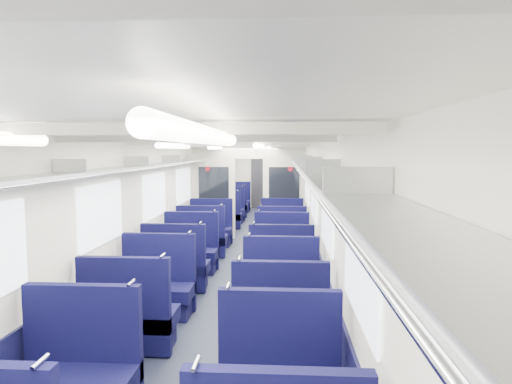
{
  "coord_description": "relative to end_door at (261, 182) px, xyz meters",
  "views": [
    {
      "loc": [
        0.85,
        -8.25,
        2.2
      ],
      "look_at": [
        0.15,
        3.24,
        1.14
      ],
      "focal_mm": 31.49,
      "sensor_mm": 36.0,
      "label": 1
    }
  ],
  "objects": [
    {
      "name": "luggage_rack_right",
      "position": [
        1.21,
        -8.94,
        0.97
      ],
      "size": [
        0.36,
        17.4,
        0.18
      ],
      "color": "#B2B5BA",
      "rests_on": "wall_right"
    },
    {
      "name": "seat_22",
      "position": [
        -0.83,
        -3.6,
        -0.66
      ],
      "size": [
        1.0,
        0.55,
        1.12
      ],
      "color": "#0B0A34",
      "rests_on": "floor"
    },
    {
      "name": "end_door",
      "position": [
        0.0,
        0.0,
        0.0
      ],
      "size": [
        0.75,
        0.06,
        2.0
      ],
      "primitive_type": "cube",
      "color": "black",
      "rests_on": "floor"
    },
    {
      "name": "seat_20",
      "position": [
        -0.83,
        -4.73,
        -0.66
      ],
      "size": [
        1.0,
        0.55,
        1.12
      ],
      "color": "#0B0A34",
      "rests_on": "floor"
    },
    {
      "name": "ceiling",
      "position": [
        0.0,
        -8.94,
        1.35
      ],
      "size": [
        2.8,
        18.0,
        0.01
      ],
      "primitive_type": "cube",
      "color": "white",
      "rests_on": "wall_left"
    },
    {
      "name": "wall_far",
      "position": [
        0.0,
        0.06,
        0.18
      ],
      "size": [
        2.8,
        0.02,
        2.35
      ],
      "primitive_type": "cube",
      "color": "beige",
      "rests_on": "floor"
    },
    {
      "name": "dado_right",
      "position": [
        1.39,
        -8.94,
        -0.65
      ],
      "size": [
        0.03,
        17.9,
        0.7
      ],
      "primitive_type": "cube",
      "color": "black",
      "rests_on": "floor"
    },
    {
      "name": "seat_26",
      "position": [
        -0.83,
        -1.27,
        -0.66
      ],
      "size": [
        1.0,
        0.55,
        1.12
      ],
      "color": "#0B0A34",
      "rests_on": "floor"
    },
    {
      "name": "seat_12",
      "position": [
        -0.83,
        -10.36,
        -0.66
      ],
      "size": [
        1.0,
        0.55,
        1.12
      ],
      "color": "#0B0A34",
      "rests_on": "floor"
    },
    {
      "name": "seat_9",
      "position": [
        0.83,
        -12.58,
        -0.66
      ],
      "size": [
        1.0,
        0.55,
        1.12
      ],
      "color": "#0B0A34",
      "rests_on": "floor"
    },
    {
      "name": "dado_left",
      "position": [
        -1.39,
        -8.94,
        -0.65
      ],
      "size": [
        0.03,
        17.9,
        0.7
      ],
      "primitive_type": "cube",
      "color": "black",
      "rests_on": "floor"
    },
    {
      "name": "seat_17",
      "position": [
        0.83,
        -8.06,
        -0.66
      ],
      "size": [
        1.0,
        0.55,
        1.12
      ],
      "color": "#0B0A34",
      "rests_on": "floor"
    },
    {
      "name": "seat_25",
      "position": [
        0.83,
        -2.54,
        -0.66
      ],
      "size": [
        1.0,
        0.55,
        1.12
      ],
      "color": "#0B0A34",
      "rests_on": "floor"
    },
    {
      "name": "floor",
      "position": [
        0.0,
        -8.94,
        -1.0
      ],
      "size": [
        2.8,
        18.0,
        0.01
      ],
      "primitive_type": "cube",
      "color": "black",
      "rests_on": "ground"
    },
    {
      "name": "wall_left",
      "position": [
        -1.4,
        -8.94,
        0.18
      ],
      "size": [
        0.02,
        18.0,
        2.35
      ],
      "primitive_type": "cube",
      "color": "beige",
      "rests_on": "floor"
    },
    {
      "name": "seat_14",
      "position": [
        -0.83,
        -9.26,
        -0.66
      ],
      "size": [
        1.0,
        0.55,
        1.12
      ],
      "color": "#0B0A34",
      "rests_on": "floor"
    },
    {
      "name": "bulkhead",
      "position": [
        -0.0,
        -6.09,
        0.23
      ],
      "size": [
        2.8,
        0.1,
        2.35
      ],
      "color": "silver",
      "rests_on": "floor"
    },
    {
      "name": "seat_13",
      "position": [
        0.83,
        -10.32,
        -0.66
      ],
      "size": [
        1.0,
        0.55,
        1.12
      ],
      "color": "#0B0A34",
      "rests_on": "floor"
    },
    {
      "name": "seat_23",
      "position": [
        0.83,
        -3.68,
        -0.66
      ],
      "size": [
        1.0,
        0.55,
        1.12
      ],
      "color": "#0B0A34",
      "rests_on": "floor"
    },
    {
      "name": "seat_8",
      "position": [
        -0.83,
        -12.51,
        -0.66
      ],
      "size": [
        1.0,
        0.55,
        1.12
      ],
      "color": "#0B0A34",
      "rests_on": "floor"
    },
    {
      "name": "seat_21",
      "position": [
        0.83,
        -4.76,
        -0.66
      ],
      "size": [
        1.0,
        0.55,
        1.12
      ],
      "color": "#0B0A34",
      "rests_on": "floor"
    },
    {
      "name": "seat_19",
      "position": [
        0.83,
        -6.8,
        -0.66
      ],
      "size": [
        1.0,
        0.55,
        1.12
      ],
      "color": "#0B0A34",
      "rests_on": "floor"
    },
    {
      "name": "seat_18",
      "position": [
        -0.83,
        -6.98,
        -0.66
      ],
      "size": [
        1.0,
        0.55,
        1.12
      ],
      "color": "#0B0A34",
      "rests_on": "floor"
    },
    {
      "name": "seat_15",
      "position": [
        0.83,
        -9.2,
        -0.66
      ],
      "size": [
        1.0,
        0.55,
        1.12
      ],
      "color": "#0B0A34",
      "rests_on": "floor"
    },
    {
      "name": "seat_16",
      "position": [
        -0.83,
        -8.07,
        -0.66
      ],
      "size": [
        1.0,
        0.55,
        1.12
      ],
      "color": "#0B0A34",
      "rests_on": "floor"
    },
    {
      "name": "seat_6",
      "position": [
        -0.83,
        -13.76,
        -0.66
      ],
      "size": [
        1.0,
        0.55,
        1.12
      ],
      "color": "#0B0A34",
      "rests_on": "floor"
    },
    {
      "name": "seat_10",
      "position": [
        -0.83,
        -11.42,
        -0.66
      ],
      "size": [
        1.0,
        0.55,
        1.12
      ],
      "color": "#0B0A34",
      "rests_on": "floor"
    },
    {
      "name": "ceiling_fittings",
      "position": [
        0.0,
        -9.2,
        1.29
      ],
      "size": [
        2.7,
        16.06,
        0.11
      ],
      "color": "silver",
      "rests_on": "ceiling"
    },
    {
      "name": "seat_24",
      "position": [
        -0.83,
        -2.54,
        -0.66
      ],
      "size": [
        1.0,
        0.55,
        1.12
      ],
      "color": "#0B0A34",
      "rests_on": "floor"
    },
    {
      "name": "seat_11",
      "position": [
        0.83,
        -11.53,
        -0.66
      ],
      "size": [
        1.0,
        0.55,
        1.12
      ],
      "color": "#0B0A34",
      "rests_on": "floor"
    },
    {
      "name": "seat_27",
      "position": [
        0.83,
        -1.26,
        -0.66
      ],
      "size": [
        1.0,
        0.55,
        1.12
      ],
      "color": "#0B0A34",
      "rests_on": "floor"
    },
    {
      "name": "wall_right",
      "position": [
        1.4,
        -8.94,
        0.18
      ],
      "size": [
        0.02,
        18.0,
        2.35
      ],
      "primitive_type": "cube",
      "color": "beige",
      "rests_on": "floor"
    },
    {
      "name": "luggage_rack_left",
      "position": [
        -1.21,
        -8.94,
        0.97
      ],
      "size": [
        0.36,
        17.4,
        0.18
      ],
      "color": "#B2B5BA",
      "rests_on": "wall_left"
    },
    {
      "name": "windows",
      "position": [
        0.0,
        -9.4,
        0.42
      ],
      "size": [
        2.78,
        15.6,
        0.75
      ],
      "color": "white",
      "rests_on": "wall_left"
    }
  ]
}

